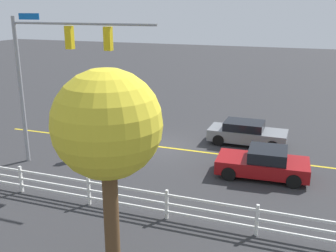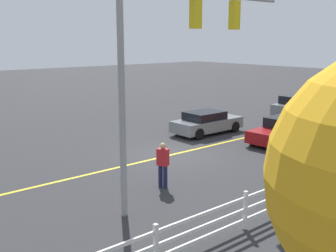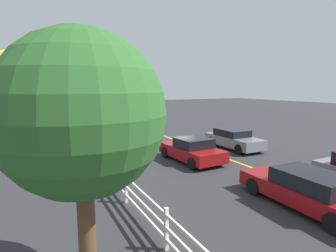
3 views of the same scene
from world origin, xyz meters
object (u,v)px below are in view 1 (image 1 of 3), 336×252
object	(u,v)px
car_2	(263,163)
car_3	(247,133)
tree_2	(107,127)
pedestrian	(81,142)

from	to	relation	value
car_2	car_3	bearing A→B (deg)	-74.24
car_2	car_3	xyz separation A→B (m)	(1.45, -4.24, 0.01)
car_2	tree_2	xyz separation A→B (m)	(3.21, 8.59, 3.86)
car_2	pedestrian	distance (m)	9.04
car_2	tree_2	distance (m)	9.95
car_2	car_3	size ratio (longest dim) A/B	0.97
car_3	tree_2	world-z (taller)	tree_2
pedestrian	tree_2	xyz separation A→B (m)	(-5.78, 7.63, 3.57)
pedestrian	tree_2	distance (m)	10.21
pedestrian	car_2	bearing A→B (deg)	-15.74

